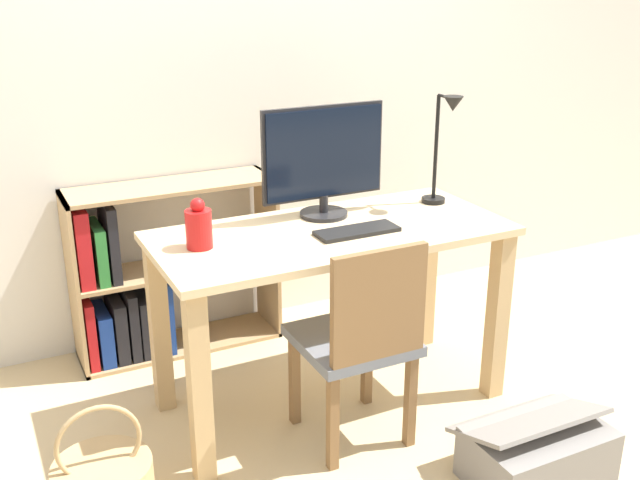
% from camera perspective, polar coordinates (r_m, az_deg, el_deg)
% --- Properties ---
extents(ground_plane, '(10.00, 10.00, 0.00)m').
position_cam_1_polar(ground_plane, '(3.20, 0.81, -12.04)').
color(ground_plane, '#CCB284').
extents(wall_back, '(8.00, 0.05, 2.60)m').
position_cam_1_polar(wall_back, '(3.56, -6.00, 13.59)').
color(wall_back, silver).
rests_on(wall_back, ground_plane).
extents(desk, '(1.37, 0.62, 0.75)m').
position_cam_1_polar(desk, '(2.92, 0.87, -1.96)').
color(desk, '#D8BC8C').
rests_on(desk, ground_plane).
extents(monitor, '(0.52, 0.19, 0.45)m').
position_cam_1_polar(monitor, '(2.96, 0.27, 6.34)').
color(monitor, '#232326').
rests_on(monitor, desk).
extents(keyboard, '(0.32, 0.12, 0.02)m').
position_cam_1_polar(keyboard, '(2.83, 2.84, 0.69)').
color(keyboard, black).
rests_on(keyboard, desk).
extents(vase, '(0.10, 0.10, 0.19)m').
position_cam_1_polar(vase, '(2.69, -9.23, 1.00)').
color(vase, red).
rests_on(vase, desk).
extents(desk_lamp, '(0.10, 0.19, 0.47)m').
position_cam_1_polar(desk_lamp, '(3.12, 9.46, 7.60)').
color(desk_lamp, black).
rests_on(desk_lamp, desk).
extents(chair, '(0.40, 0.40, 0.82)m').
position_cam_1_polar(chair, '(2.73, 3.09, -7.38)').
color(chair, slate).
rests_on(chair, ground_plane).
extents(bookshelf, '(0.93, 0.28, 0.80)m').
position_cam_1_polar(bookshelf, '(3.49, -13.48, -3.47)').
color(bookshelf, tan).
rests_on(bookshelf, ground_plane).
extents(storage_box, '(0.50, 0.36, 0.26)m').
position_cam_1_polar(storage_box, '(2.82, 16.17, -15.22)').
color(storage_box, gray).
rests_on(storage_box, ground_plane).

